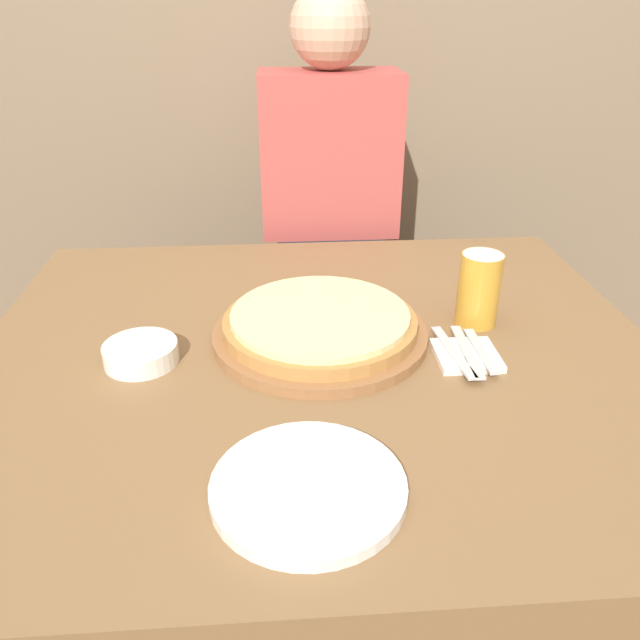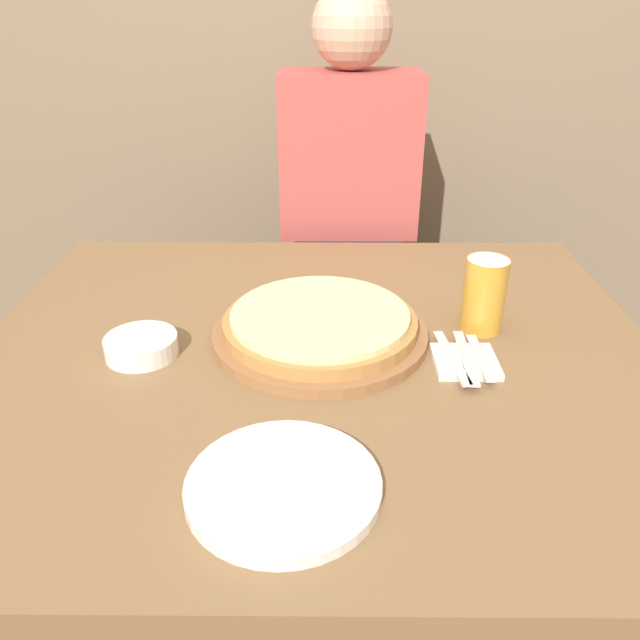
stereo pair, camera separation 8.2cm
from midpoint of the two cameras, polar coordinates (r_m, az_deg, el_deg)
ground_plane at (r=1.62m, az=1.38°, el=-24.84°), size 12.00×12.00×0.00m
dining_table at (r=1.35m, az=1.56°, el=-15.77°), size 1.25×1.09×0.71m
pizza_on_board at (r=1.16m, az=2.02°, el=-0.65°), size 0.40×0.40×0.06m
beer_glass at (r=1.22m, az=16.68°, el=2.44°), size 0.08×0.08×0.14m
dinner_plate at (r=0.84m, az=-0.48°, el=-15.02°), size 0.26×0.26×0.02m
side_bowl at (r=1.15m, az=-14.07°, el=-2.35°), size 0.13×0.13×0.04m
napkin_stack at (r=1.13m, az=15.18°, el=-3.72°), size 0.11×0.11×0.01m
fork at (r=1.12m, az=14.00°, el=-3.37°), size 0.04×0.18×0.00m
dinner_knife at (r=1.13m, az=15.23°, el=-3.35°), size 0.02×0.18×0.00m
spoon at (r=1.13m, az=16.46°, el=-3.34°), size 0.02×0.15×0.00m
diner_person at (r=1.81m, az=3.82°, el=7.13°), size 0.37×0.20×1.31m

